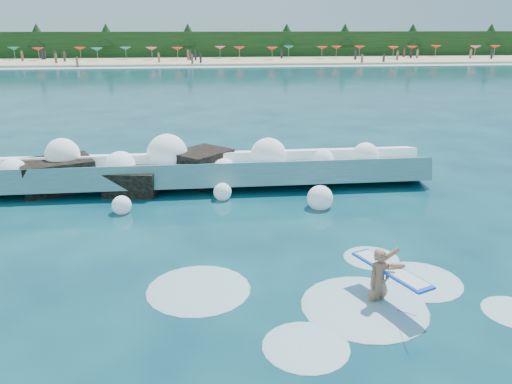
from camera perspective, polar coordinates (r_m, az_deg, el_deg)
ground at (r=14.26m, az=-5.14°, el=-7.35°), size 200.00×200.00×0.00m
beach at (r=91.04m, az=-6.51°, el=14.66°), size 140.00×20.00×0.40m
wet_band at (r=80.08m, az=-6.47°, el=14.03°), size 140.00×5.00×0.08m
treeline at (r=100.91m, az=-6.58°, el=16.34°), size 140.00×4.00×5.00m
breaking_wave at (r=20.43m, az=-6.29°, el=2.35°), size 18.30×2.84×1.58m
rock_cluster at (r=20.67m, az=-14.74°, el=1.85°), size 8.69×3.51×1.54m
surfer_with_board at (r=12.12m, az=14.17°, el=-9.65°), size 1.31×2.84×1.63m
wave_spray at (r=20.25m, az=-7.48°, el=3.46°), size 14.80×5.06×2.12m
surf_foam at (r=12.35m, az=8.57°, el=-11.88°), size 9.19×5.49×0.15m
beach_umbrellas at (r=93.02m, az=-6.72°, el=16.00°), size 113.48×6.97×0.50m
beachgoers at (r=87.27m, az=-14.97°, el=14.58°), size 101.29×12.76×1.94m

